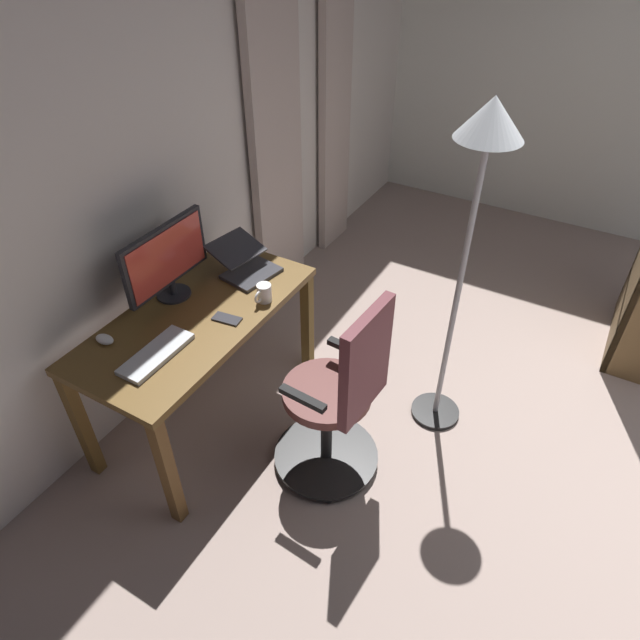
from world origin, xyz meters
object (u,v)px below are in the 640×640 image
object	(u,v)px
computer_keyboard	(156,354)
cell_phone_face_up	(227,319)
office_chair	(339,402)
computer_mouse	(105,339)
floor_lamp	(480,180)
computer_monitor	(166,259)
laptop	(246,264)
desk	(199,329)
mug_tea	(264,293)

from	to	relation	value
computer_keyboard	cell_phone_face_up	size ratio (longest dim) A/B	2.62
office_chair	computer_mouse	xyz separation A→B (m)	(0.42, -1.05, 0.26)
office_chair	floor_lamp	bearing A→B (deg)	-23.50
computer_mouse	floor_lamp	distance (m)	1.86
cell_phone_face_up	floor_lamp	xyz separation A→B (m)	(-0.62, 0.97, 0.72)
computer_monitor	laptop	world-z (taller)	computer_monitor
office_chair	computer_monitor	distance (m)	1.13
laptop	floor_lamp	bearing A→B (deg)	110.71
computer_keyboard	floor_lamp	distance (m)	1.64
cell_phone_face_up	floor_lamp	size ratio (longest dim) A/B	0.08
office_chair	computer_mouse	bearing A→B (deg)	115.92
floor_lamp	desk	bearing A→B (deg)	-60.25
desk	computer_mouse	size ratio (longest dim) A/B	13.23
computer_monitor	office_chair	bearing A→B (deg)	87.99
laptop	cell_phone_face_up	world-z (taller)	laptop
computer_monitor	laptop	bearing A→B (deg)	150.42
desk	computer_keyboard	size ratio (longest dim) A/B	3.51
computer_keyboard	office_chair	bearing A→B (deg)	115.79
desk	cell_phone_face_up	world-z (taller)	cell_phone_face_up
laptop	floor_lamp	distance (m)	1.34
computer_monitor	laptop	xyz separation A→B (m)	(-0.37, 0.21, -0.17)
computer_keyboard	laptop	size ratio (longest dim) A/B	1.00
laptop	computer_mouse	world-z (taller)	laptop
computer_monitor	floor_lamp	world-z (taller)	floor_lamp
cell_phone_face_up	laptop	bearing A→B (deg)	-164.69
computer_keyboard	computer_mouse	xyz separation A→B (m)	(0.05, -0.28, 0.01)
office_chair	computer_keyboard	bearing A→B (deg)	119.79
laptop	floor_lamp	xyz separation A→B (m)	(-0.22, 1.14, 0.67)
office_chair	computer_mouse	size ratio (longest dim) A/B	10.97
mug_tea	computer_monitor	bearing A→B (deg)	-66.59
computer_monitor	computer_keyboard	xyz separation A→B (m)	(0.41, 0.26, -0.21)
computer_monitor	mug_tea	world-z (taller)	computer_monitor
computer_keyboard	computer_mouse	world-z (taller)	computer_mouse
computer_monitor	floor_lamp	bearing A→B (deg)	113.50
computer_monitor	computer_mouse	xyz separation A→B (m)	(0.46, -0.02, -0.21)
desk	mug_tea	size ratio (longest dim) A/B	10.84
office_chair	cell_phone_face_up	bearing A→B (deg)	93.50
office_chair	computer_keyboard	world-z (taller)	office_chair
laptop	computer_monitor	bearing A→B (deg)	-19.72
desk	computer_monitor	distance (m)	0.39
computer_mouse	floor_lamp	world-z (taller)	floor_lamp
computer_keyboard	computer_monitor	bearing A→B (deg)	-147.72
laptop	cell_phone_face_up	bearing A→B (deg)	32.69
office_chair	computer_monitor	xyz separation A→B (m)	(-0.04, -1.02, 0.47)
desk	computer_mouse	xyz separation A→B (m)	(0.39, -0.23, 0.12)
cell_phone_face_up	mug_tea	xyz separation A→B (m)	(-0.22, 0.07, 0.04)
mug_tea	floor_lamp	distance (m)	1.19
computer_monitor	laptop	distance (m)	0.46
computer_mouse	computer_monitor	bearing A→B (deg)	177.23
office_chair	computer_monitor	size ratio (longest dim) A/B	1.96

